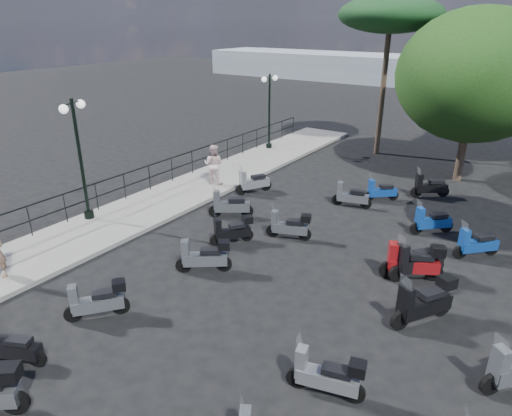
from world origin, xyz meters
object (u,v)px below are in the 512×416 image
Objects in this scene: scooter_18 at (327,376)px; scooter_22 at (431,222)px; scooter_10 at (381,191)px; scooter_20 at (416,262)px; scooter_15 at (413,263)px; scooter_8 at (232,231)px; scooter_2 at (97,301)px; pine_2 at (391,15)px; scooter_9 at (351,197)px; broadleaf_tree at (475,76)px; pedestrian_far at (214,164)px; scooter_21 at (476,244)px; scooter_4 at (253,183)px; scooter_0 at (11,348)px; scooter_3 at (230,206)px; lamp_post_2 at (269,107)px; scooter_26 at (424,303)px; lamp_post_1 at (80,153)px; scooter_14 at (289,226)px; scooter_7 at (204,257)px; scooter_16 at (429,187)px.

scooter_22 is (-0.29, 8.83, -0.04)m from scooter_18.
scooter_10 is 0.75× the size of scooter_18.
scooter_15 is at bearing 99.97° from scooter_20.
scooter_8 is 1.11× the size of scooter_10.
scooter_2 is 19.74m from pine_2.
broadleaf_tree reaches higher than scooter_9.
pedestrian_far is 1.14× the size of scooter_9.
scooter_22 is 12.29m from pine_2.
scooter_21 is at bearing -164.74° from scooter_22.
scooter_0 is at bearing 127.32° from scooter_4.
broadleaf_tree is (5.10, 16.37, 4.23)m from scooter_2.
scooter_3 reaches higher than scooter_18.
scooter_10 is (8.06, -4.00, -2.07)m from lamp_post_2.
pedestrian_far is at bearing 38.39° from scooter_4.
scooter_15 is (3.68, -4.15, 0.11)m from scooter_9.
scooter_10 is 0.71× the size of scooter_26.
lamp_post_1 is 12.57m from scooter_22.
pine_2 reaches higher than pedestrian_far.
lamp_post_2 is 3.10× the size of scooter_8.
scooter_2 is 0.89× the size of scooter_14.
pedestrian_far reaches higher than scooter_20.
scooter_7 reaches higher than scooter_2.
lamp_post_1 is at bearing 3.51° from scooter_2.
scooter_4 is at bearing -14.75° from scooter_7.
scooter_0 is at bearing 147.33° from scooter_14.
scooter_4 is 4.62m from scooter_14.
scooter_10 is (6.79, 2.52, -0.63)m from pedestrian_far.
scooter_3 is 6.37m from scooter_10.
scooter_15 is 2.76m from scooter_21.
scooter_16 is at bearing -99.18° from broadleaf_tree.
scooter_20 is (4.33, -0.14, 0.04)m from scooter_14.
pine_2 is at bearing -74.20° from scooter_4.
lamp_post_1 is at bearing 117.35° from scooter_9.
scooter_10 is 0.92× the size of scooter_21.
pine_2 reaches higher than scooter_9.
scooter_26 is (0.91, 3.50, 0.08)m from scooter_18.
scooter_16 is at bearing -43.58° from scooter_14.
scooter_3 reaches higher than scooter_10.
scooter_3 reaches higher than scooter_14.
scooter_9 reaches higher than scooter_14.
scooter_20 is at bearing -96.10° from scooter_7.
lamp_post_1 is 16.49m from broadleaf_tree.
lamp_post_1 is 5.67m from scooter_3.
scooter_4 is (3.18, -6.22, -2.02)m from lamp_post_2.
broadleaf_tree is at bearing -159.40° from pedestrian_far.
lamp_post_1 is 3.27× the size of scooter_2.
scooter_22 is at bearing -81.33° from scooter_2.
scooter_2 is at bearing 144.94° from scooter_14.
scooter_2 is 8.83m from scooter_20.
scooter_20 is at bearing -112.25° from scooter_14.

